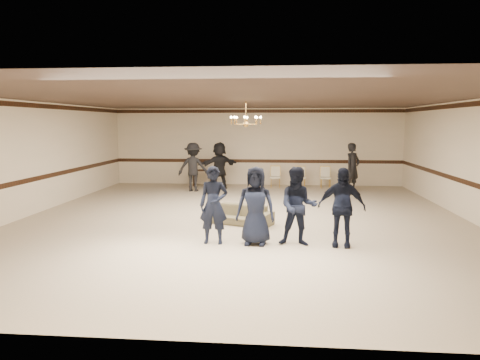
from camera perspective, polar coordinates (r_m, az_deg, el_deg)
The scene contains 16 objects.
room at distance 12.12m, azimuth 0.37°, elevation 2.51°, with size 12.01×14.01×3.21m.
chair_rail at distance 19.12m, azimuth 2.13°, elevation 2.40°, with size 12.00×0.02×0.14m, color black.
crown_molding at distance 19.06m, azimuth 2.16°, elevation 8.64°, with size 12.00×0.02×0.14m, color black.
chandelier at distance 13.08m, azimuth 0.75°, elevation 8.43°, with size 0.94×0.94×0.89m, color #B28139, non-canonical shape.
boy_a at distance 9.76m, azimuth -3.33°, elevation -3.16°, with size 0.61×0.40×1.67m, color black.
boy_b at distance 9.66m, azimuth 1.96°, elevation -3.25°, with size 0.82×0.53×1.67m, color black.
boy_c at distance 9.66m, azimuth 7.31°, elevation -3.31°, with size 0.81×0.63×1.67m, color black.
boy_d at distance 9.73m, azimuth 12.62°, elevation -3.35°, with size 0.98×0.41×1.67m, color black.
settee at distance 11.72m, azimuth 0.00°, elevation -4.35°, with size 1.68×0.66×0.49m, color brown.
adult_left at distance 17.35m, azimuth -5.88°, elevation 1.63°, with size 1.19×0.69×1.85m, color black.
adult_mid at distance 17.89m, azimuth -2.62°, elevation 1.82°, with size 1.71×0.55×1.85m, color black.
adult_right at distance 17.53m, azimuth 13.95°, elevation 1.51°, with size 0.67×0.44×1.85m, color black.
banquet_chair_left at distance 18.34m, azimuth 4.46°, elevation 0.37°, with size 0.41×0.41×0.85m, color beige, non-canonical shape.
banquet_chair_mid at distance 18.36m, azimuth 7.58°, elevation 0.34°, with size 0.41×0.41×0.85m, color beige, non-canonical shape.
banquet_chair_right at distance 18.42m, azimuth 10.69°, elevation 0.30°, with size 0.41×0.41×0.85m, color beige, non-canonical shape.
console_table at distance 18.83m, azimuth -4.70°, elevation 0.28°, with size 0.80×0.34×0.68m, color #311C10.
Camera 1 is at (1.02, -12.04, 2.58)m, focal length 33.98 mm.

